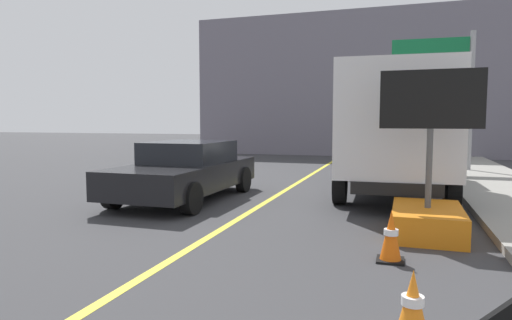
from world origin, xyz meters
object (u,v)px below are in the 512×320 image
Objects in this scene: arrow_board_trailer at (428,206)px; highway_guide_sign at (447,77)px; traffic_cone_far_lane at (391,236)px; traffic_cone_mid_lane at (413,306)px; box_truck at (394,127)px; pickup_car at (186,170)px.

highway_guide_sign is at bearing 83.42° from arrow_board_trailer.
traffic_cone_far_lane is at bearing -108.24° from arrow_board_trailer.
traffic_cone_mid_lane is 0.89× the size of traffic_cone_far_lane.
box_truck is at bearing 90.68° from traffic_cone_far_lane.
arrow_board_trailer is 4.41m from box_truck.
traffic_cone_far_lane is (0.07, -5.85, -1.37)m from box_truck.
pickup_car is 0.92× the size of highway_guide_sign.
box_truck reaches higher than traffic_cone_far_lane.
traffic_cone_mid_lane is at bearing -87.97° from box_truck.
arrow_board_trailer is 10.02m from highway_guide_sign.
box_truck is 6.01m from traffic_cone_far_lane.
pickup_car is 7.53m from traffic_cone_mid_lane.
highway_guide_sign is at bearing 81.63° from traffic_cone_far_lane.
traffic_cone_far_lane is (-0.55, -1.66, -0.14)m from arrow_board_trailer.
traffic_cone_mid_lane is (-1.43, -13.38, -3.12)m from highway_guide_sign.
box_truck reaches higher than traffic_cone_mid_lane.
pickup_car is 5.89m from traffic_cone_far_lane.
arrow_board_trailer is at bearing 71.76° from traffic_cone_far_lane.
traffic_cone_mid_lane is at bearing -94.91° from arrow_board_trailer.
highway_guide_sign reaches higher than arrow_board_trailer.
pickup_car is at bearing -152.84° from box_truck.
traffic_cone_mid_lane is at bearing -84.41° from traffic_cone_far_lane.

